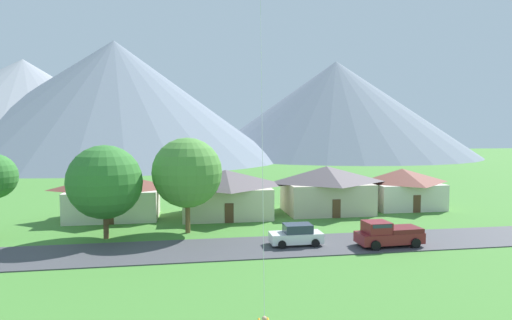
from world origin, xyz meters
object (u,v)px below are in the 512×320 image
(house_leftmost, at_px, (402,187))
(house_left_center, at_px, (114,195))
(parked_car_white_mid_west, at_px, (296,235))
(house_right_center, at_px, (226,192))
(house_rightmost, at_px, (327,188))
(tree_near_left, at_px, (187,173))
(tree_center, at_px, (105,182))
(pickup_truck_maroon_west_side, at_px, (388,234))

(house_leftmost, height_order, house_left_center, house_left_center)
(parked_car_white_mid_west, bearing_deg, house_right_center, 109.21)
(house_rightmost, xyz_separation_m, tree_near_left, (-15.60, -7.25, 2.75))
(tree_center, bearing_deg, tree_near_left, 7.75)
(tree_near_left, distance_m, pickup_truck_maroon_west_side, 17.86)
(house_right_center, bearing_deg, house_left_center, 177.60)
(house_leftmost, relative_size, house_left_center, 0.88)
(tree_near_left, xyz_separation_m, parked_car_white_mid_west, (8.62, -5.77, -4.62))
(house_leftmost, bearing_deg, house_left_center, -178.14)
(house_left_center, height_order, house_rightmost, house_rightmost)
(house_rightmost, height_order, parked_car_white_mid_west, house_rightmost)
(house_leftmost, relative_size, pickup_truck_maroon_west_side, 1.64)
(house_leftmost, bearing_deg, tree_near_left, -161.16)
(house_leftmost, distance_m, parked_car_white_mid_west, 22.43)
(parked_car_white_mid_west, bearing_deg, house_rightmost, 61.79)
(house_left_center, xyz_separation_m, tree_center, (0.74, -8.61, 2.40))
(tree_near_left, height_order, parked_car_white_mid_west, tree_near_left)
(house_rightmost, distance_m, parked_car_white_mid_west, 14.89)
(tree_center, bearing_deg, house_left_center, 94.94)
(house_rightmost, bearing_deg, pickup_truck_maroon_west_side, -89.55)
(tree_center, xyz_separation_m, pickup_truck_maroon_west_side, (22.64, -6.31, -3.83))
(house_left_center, relative_size, tree_center, 1.22)
(tree_center, relative_size, parked_car_white_mid_west, 1.91)
(parked_car_white_mid_west, bearing_deg, pickup_truck_maroon_west_side, -11.74)
(house_rightmost, height_order, tree_center, tree_center)
(house_left_center, distance_m, house_rightmost, 23.28)
(house_left_center, relative_size, house_rightmost, 0.97)
(house_leftmost, height_order, pickup_truck_maroon_west_side, house_leftmost)
(tree_center, xyz_separation_m, parked_car_white_mid_west, (15.54, -4.83, -4.02))
(house_left_center, bearing_deg, parked_car_white_mid_west, -39.52)
(house_left_center, relative_size, pickup_truck_maroon_west_side, 1.86)
(tree_near_left, height_order, tree_center, tree_near_left)
(tree_near_left, height_order, pickup_truck_maroon_west_side, tree_near_left)
(house_leftmost, height_order, house_rightmost, house_rightmost)
(house_right_center, height_order, parked_car_white_mid_west, house_right_center)
(house_leftmost, bearing_deg, house_rightmost, -171.51)
(tree_near_left, xyz_separation_m, pickup_truck_maroon_west_side, (15.72, -7.25, -4.42))
(tree_near_left, bearing_deg, tree_center, -172.25)
(house_right_center, xyz_separation_m, pickup_truck_maroon_west_side, (11.61, -14.42, -1.54))
(pickup_truck_maroon_west_side, bearing_deg, house_rightmost, 90.45)
(parked_car_white_mid_west, bearing_deg, house_left_center, 140.48)
(house_leftmost, relative_size, tree_near_left, 1.00)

